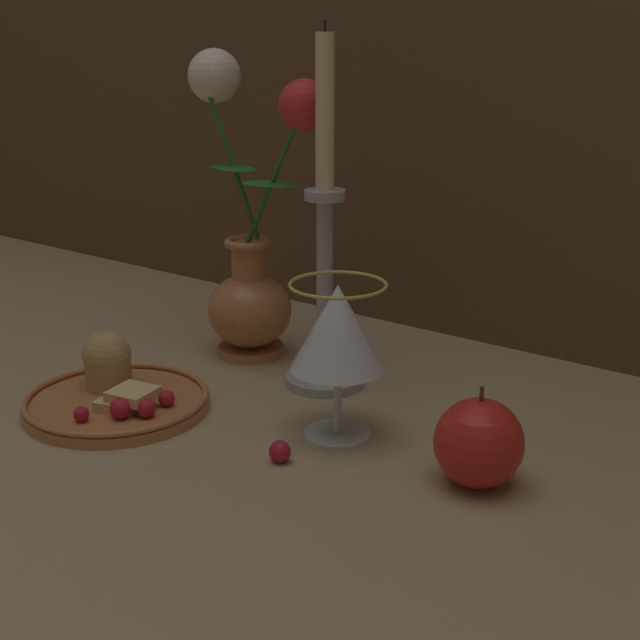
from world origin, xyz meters
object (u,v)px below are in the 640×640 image
Objects in this scene: plate_with_pastries at (115,391)px; wine_glass at (338,332)px; vase at (249,248)px; candlestick at (325,271)px; apple_beside_vase at (480,442)px.

wine_glass reaches higher than plate_with_pastries.
candlestick reaches higher than vase.
candlestick reaches higher than plate_with_pastries.
candlestick is at bearing 52.65° from plate_with_pastries.
vase is 1.86× the size of plate_with_pastries.
candlestick is (0.13, 0.17, 0.11)m from plate_with_pastries.
vase is at bearing 167.80° from candlestick.
plate_with_pastries is at bearing -127.35° from candlestick.
vase reaches higher than apple_beside_vase.
plate_with_pastries is 0.36m from apple_beside_vase.
candlestick is (0.12, -0.03, -0.00)m from vase.
candlestick is at bearing 156.88° from apple_beside_vase.
plate_with_pastries is at bearing -159.31° from wine_glass.
apple_beside_vase is (0.23, -0.10, -0.09)m from candlestick.
wine_glass is (0.20, -0.12, -0.02)m from vase.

